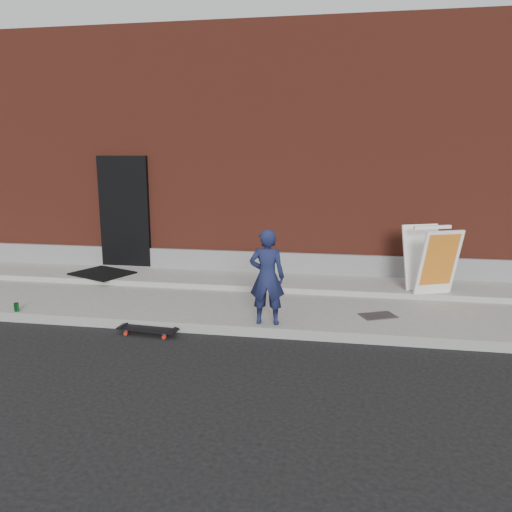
% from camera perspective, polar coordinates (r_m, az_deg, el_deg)
% --- Properties ---
extents(ground, '(80.00, 80.00, 0.00)m').
position_cam_1_polar(ground, '(7.33, -5.04, -8.94)').
color(ground, black).
rests_on(ground, ground).
extents(sidewalk, '(20.00, 3.00, 0.15)m').
position_cam_1_polar(sidewalk, '(8.69, -2.52, -5.06)').
color(sidewalk, gray).
rests_on(sidewalk, ground).
extents(apron, '(20.00, 1.20, 0.10)m').
position_cam_1_polar(apron, '(9.50, -1.38, -2.80)').
color(apron, gray).
rests_on(apron, sidewalk).
extents(building, '(20.00, 8.10, 5.00)m').
position_cam_1_polar(building, '(13.74, 2.35, 11.36)').
color(building, maroon).
rests_on(building, ground).
extents(child, '(0.52, 0.35, 1.39)m').
position_cam_1_polar(child, '(7.11, 1.27, -2.41)').
color(child, '#171D43').
rests_on(child, sidewalk).
extents(skateboard, '(0.88, 0.29, 0.10)m').
position_cam_1_polar(skateboard, '(7.43, -12.28, -8.23)').
color(skateboard, red).
rests_on(skateboard, ground).
extents(pizza_sign, '(0.94, 1.01, 1.14)m').
position_cam_1_polar(pizza_sign, '(8.91, 19.37, -0.35)').
color(pizza_sign, white).
rests_on(pizza_sign, apron).
extents(soda_can, '(0.10, 0.10, 0.14)m').
position_cam_1_polar(soda_can, '(8.66, -25.69, -5.29)').
color(soda_can, '#16712D').
rests_on(soda_can, sidewalk).
extents(doormat, '(1.30, 1.19, 0.03)m').
position_cam_1_polar(doormat, '(10.23, -17.16, -1.89)').
color(doormat, black).
rests_on(doormat, apron).
extents(utility_plate, '(0.61, 0.52, 0.02)m').
position_cam_1_polar(utility_plate, '(7.83, 13.79, -6.65)').
color(utility_plate, '#4D4C51').
rests_on(utility_plate, sidewalk).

